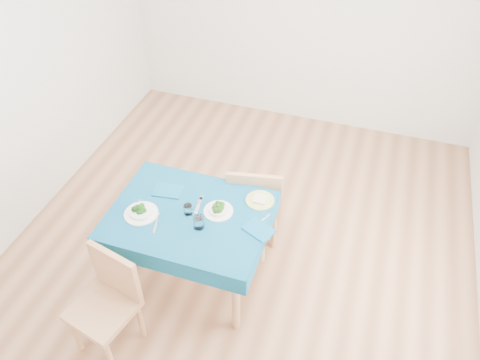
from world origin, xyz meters
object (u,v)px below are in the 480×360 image
(chair_near, at_px, (100,303))
(side_plate, at_px, (260,200))
(table, at_px, (192,247))
(bowl_far, at_px, (218,208))
(chair_far, at_px, (256,185))
(bowl_near, at_px, (141,210))

(chair_near, xyz_separation_m, side_plate, (0.82, 1.05, 0.25))
(table, height_order, bowl_far, bowl_far)
(side_plate, bearing_deg, bowl_far, -141.58)
(chair_far, height_order, side_plate, chair_far)
(table, height_order, bowl_near, bowl_near)
(bowl_near, height_order, side_plate, bowl_near)
(chair_near, bearing_deg, table, 78.25)
(table, distance_m, side_plate, 0.67)
(chair_far, height_order, bowl_far, chair_far)
(chair_far, distance_m, bowl_near, 1.05)
(chair_near, distance_m, bowl_far, 1.05)
(chair_near, relative_size, side_plate, 4.65)
(chair_near, distance_m, side_plate, 1.36)
(chair_far, distance_m, side_plate, 0.44)
(chair_far, height_order, bowl_near, chair_far)
(chair_near, bearing_deg, bowl_far, 70.07)
(chair_near, height_order, side_plate, chair_near)
(chair_far, relative_size, bowl_far, 5.04)
(bowl_near, xyz_separation_m, side_plate, (0.80, 0.41, -0.03))
(chair_near, relative_size, chair_far, 0.91)
(table, distance_m, chair_near, 0.85)
(bowl_near, bearing_deg, chair_near, -91.79)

